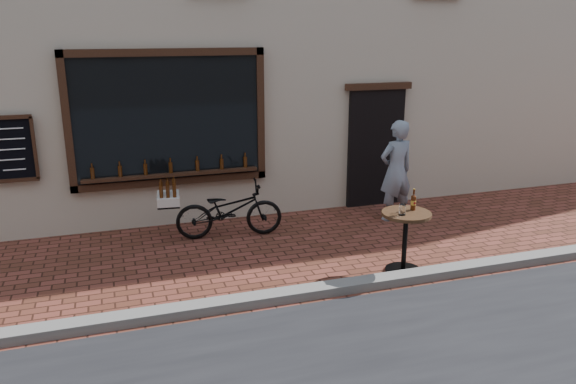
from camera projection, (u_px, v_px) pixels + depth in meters
name	position (u px, v px, depth m)	size (l,w,h in m)	color
ground	(359.00, 296.00, 7.14)	(90.00, 90.00, 0.00)	#51271A
kerb	(353.00, 285.00, 7.31)	(90.00, 0.25, 0.12)	slate
cargo_bicycle	(227.00, 210.00, 9.06)	(2.03, 0.78, 0.97)	black
bistro_table	(406.00, 229.00, 7.70)	(0.68, 0.68, 1.16)	black
pedestrian	(396.00, 171.00, 9.76)	(0.65, 0.43, 1.78)	gray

